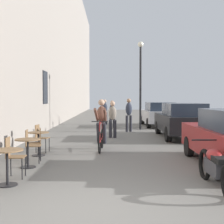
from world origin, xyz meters
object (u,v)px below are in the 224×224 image
(cafe_chair_far_toward_street, at_px, (40,136))
(parked_car_third, at_px, (158,114))
(cafe_table_mid, at_px, (28,147))
(pedestrian_furthest, at_px, (105,110))
(pedestrian_far, at_px, (112,113))
(parked_car_second, at_px, (182,120))
(cafe_table_near, at_px, (7,159))
(cafe_chair_near_toward_street, at_px, (13,154))
(street_lamp, at_px, (141,74))
(cafe_table_far, at_px, (38,139))
(cyclist_on_bicycle, at_px, (101,126))
(cafe_chair_mid_toward_street, at_px, (31,144))
(parked_motorcycle, at_px, (216,167))
(pedestrian_mid, at_px, (129,113))
(cafe_chair_far_toward_wall, at_px, (37,141))
(pedestrian_near, at_px, (113,117))

(cafe_chair_far_toward_street, distance_m, parked_car_third, 10.70)
(cafe_table_mid, height_order, pedestrian_furthest, pedestrian_furthest)
(cafe_chair_far_toward_street, distance_m, pedestrian_far, 8.67)
(pedestrian_furthest, height_order, parked_car_second, pedestrian_furthest)
(pedestrian_furthest, bearing_deg, cafe_table_near, -96.80)
(cafe_chair_near_toward_street, height_order, cafe_chair_far_toward_street, same)
(cafe_table_mid, distance_m, street_lamp, 10.64)
(cafe_table_far, bearing_deg, cafe_table_near, -87.93)
(pedestrian_far, height_order, pedestrian_furthest, pedestrian_furthest)
(cafe_chair_far_toward_street, height_order, cyclist_on_bicycle, cyclist_on_bicycle)
(cafe_chair_mid_toward_street, relative_size, parked_motorcycle, 0.41)
(parked_car_second, bearing_deg, cafe_table_mid, -131.76)
(pedestrian_mid, xyz_separation_m, parked_car_second, (2.16, -2.58, -0.18))
(pedestrian_furthest, height_order, parked_car_third, pedestrian_furthest)
(cafe_chair_mid_toward_street, relative_size, parked_car_third, 0.21)
(cafe_chair_far_toward_wall, relative_size, parked_car_third, 0.21)
(pedestrian_furthest, relative_size, street_lamp, 0.34)
(cafe_table_mid, xyz_separation_m, cafe_chair_far_toward_wall, (-0.03, 1.08, -0.00))
(parked_motorcycle, bearing_deg, pedestrian_far, 98.66)
(cafe_table_near, bearing_deg, pedestrian_mid, 73.12)
(cafe_table_near, distance_m, cafe_table_mid, 1.62)
(pedestrian_mid, height_order, pedestrian_furthest, pedestrian_mid)
(pedestrian_far, relative_size, pedestrian_furthest, 0.97)
(cafe_chair_mid_toward_street, bearing_deg, cafe_table_near, -87.71)
(cafe_table_near, xyz_separation_m, street_lamp, (3.77, 11.22, 2.59))
(pedestrian_far, xyz_separation_m, pedestrian_furthest, (-0.47, 2.34, 0.03))
(cafe_table_near, relative_size, cafe_chair_near_toward_street, 0.81)
(cafe_table_near, height_order, parked_car_second, parked_car_second)
(parked_car_third, bearing_deg, cafe_chair_mid_toward_street, -115.29)
(cyclist_on_bicycle, relative_size, pedestrian_near, 1.09)
(cafe_table_near, relative_size, cafe_chair_far_toward_wall, 0.81)
(pedestrian_furthest, height_order, parked_motorcycle, pedestrian_furthest)
(cafe_chair_mid_toward_street, distance_m, parked_car_second, 7.48)
(cafe_chair_far_toward_wall, height_order, pedestrian_near, pedestrian_near)
(pedestrian_mid, bearing_deg, parked_motorcycle, -84.19)
(pedestrian_furthest, relative_size, parked_car_second, 0.38)
(parked_car_third, bearing_deg, parked_motorcycle, -94.24)
(cafe_chair_near_toward_street, relative_size, pedestrian_furthest, 0.53)
(cafe_table_far, height_order, cafe_chair_far_toward_wall, cafe_chair_far_toward_wall)
(pedestrian_near, relative_size, parked_car_third, 0.38)
(cyclist_on_bicycle, relative_size, parked_car_second, 0.41)
(cafe_chair_near_toward_street, bearing_deg, street_lamp, 70.09)
(cafe_chair_far_toward_wall, relative_size, cyclist_on_bicycle, 0.51)
(pedestrian_mid, bearing_deg, cafe_chair_mid_toward_street, -111.81)
(pedestrian_mid, relative_size, pedestrian_far, 1.07)
(cafe_chair_far_toward_wall, bearing_deg, parked_car_second, 42.22)
(cafe_table_mid, distance_m, cafe_chair_far_toward_wall, 1.08)
(cafe_chair_mid_toward_street, distance_m, pedestrian_mid, 8.46)
(cyclist_on_bicycle, xyz_separation_m, pedestrian_far, (0.44, 7.86, 0.10))
(cafe_chair_mid_toward_street, relative_size, pedestrian_furthest, 0.53)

